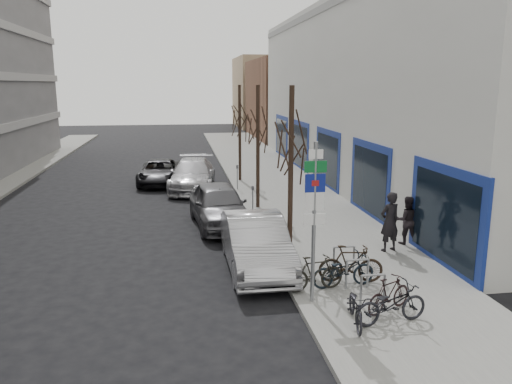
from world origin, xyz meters
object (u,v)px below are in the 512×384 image
object	(u,v)px
tree_far	(240,110)
bike_mid_inner	(315,273)
parked_car_front	(256,243)
pedestrian_near	(390,222)
parked_car_mid	(219,205)
meter_back	(237,175)
bike_far_inner	(351,263)
pedestrian_far	(407,220)
lane_car	(160,172)
highway_sign_pole	(314,213)
parked_car_back	(193,175)
tree_near	(291,132)
bike_near_right	(389,294)
bike_near_left	(356,304)
meter_front	(279,237)
bike_mid_curb	(343,268)
meter_mid	(253,198)
bike_rack	(357,270)
tree_mid	(258,118)
bike_far_curb	(391,301)

from	to	relation	value
tree_far	bike_mid_inner	bearing A→B (deg)	-89.87
parked_car_front	pedestrian_near	bearing A→B (deg)	6.32
tree_far	parked_car_mid	world-z (taller)	tree_far
meter_back	bike_far_inner	world-z (taller)	meter_back
pedestrian_far	tree_far	bearing A→B (deg)	-59.98
bike_far_inner	lane_car	xyz separation A→B (m)	(-5.70, 15.83, -0.02)
tree_far	pedestrian_near	xyz separation A→B (m)	(3.30, -13.10, -2.96)
highway_sign_pole	lane_car	bearing A→B (deg)	104.40
bike_mid_inner	parked_car_back	size ratio (longest dim) A/B	0.29
bike_mid_inner	bike_far_inner	size ratio (longest dim) A/B	0.90
tree_near	bike_near_right	distance (m)	5.79
tree_near	bike_near_left	size ratio (longest dim) A/B	3.48
bike_mid_inner	bike_near_left	bearing A→B (deg)	-175.85
meter_front	bike_mid_curb	distance (m)	2.61
bike_near_right	highway_sign_pole	bearing A→B (deg)	36.14
meter_mid	parked_car_front	distance (m)	5.68
bike_far_inner	parked_car_back	size ratio (longest dim) A/B	0.32
bike_near_right	bike_mid_inner	xyz separation A→B (m)	(-1.43, 1.48, 0.04)
meter_back	bike_mid_curb	bearing A→B (deg)	-84.32
bike_rack	pedestrian_far	distance (m)	4.57
highway_sign_pole	pedestrian_near	world-z (taller)	highway_sign_pole
bike_near_left	bike_mid_curb	size ratio (longest dim) A/B	0.88
bike_near_left	pedestrian_far	size ratio (longest dim) A/B	0.94
meter_mid	pedestrian_near	distance (m)	6.34
pedestrian_far	bike_rack	bearing A→B (deg)	60.23
bike_mid_inner	parked_car_front	bearing A→B (deg)	21.06
meter_front	meter_back	size ratio (longest dim) A/B	1.00
pedestrian_near	meter_mid	bearing A→B (deg)	-69.72
tree_mid	bike_far_curb	xyz separation A→B (m)	(1.26, -11.45, -3.40)
highway_sign_pole	lane_car	xyz separation A→B (m)	(-4.33, 16.86, -1.78)
tree_mid	highway_sign_pole	bearing A→B (deg)	-91.14
parked_car_mid	bike_mid_inner	bearing A→B (deg)	-80.26
bike_rack	parked_car_mid	bearing A→B (deg)	113.40
meter_front	bike_mid_curb	bearing A→B (deg)	-59.63
bike_near_left	bike_mid_inner	bearing A→B (deg)	112.52
meter_front	bike_far_curb	size ratio (longest dim) A/B	0.70
bike_near_left	parked_car_back	world-z (taller)	parked_car_back
bike_far_curb	parked_car_mid	distance (m)	9.78
bike_mid_inner	pedestrian_near	xyz separation A→B (m)	(3.27, 2.78, 0.50)
bike_near_right	parked_car_back	bearing A→B (deg)	-11.91
highway_sign_pole	parked_car_mid	world-z (taller)	highway_sign_pole
bike_near_left	lane_car	distance (m)	18.89
highway_sign_pole	meter_mid	xyz separation A→B (m)	(-0.25, 8.51, -1.54)
tree_mid	pedestrian_far	distance (m)	7.93
meter_front	bike_mid_inner	distance (m)	2.44
tree_far	lane_car	distance (m)	5.69
parked_car_back	pedestrian_far	bearing A→B (deg)	-50.94
highway_sign_pole	bike_mid_curb	distance (m)	2.20
bike_far_inner	pedestrian_far	distance (m)	4.28
bike_mid_inner	lane_car	bearing A→B (deg)	7.96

